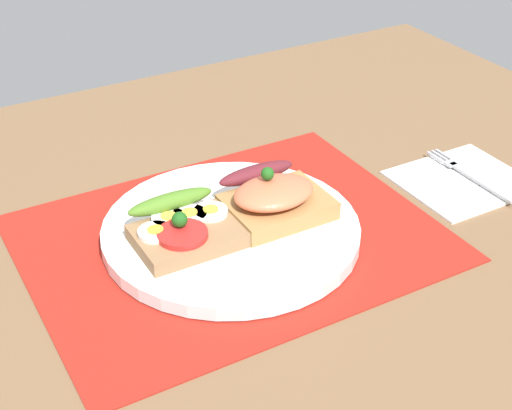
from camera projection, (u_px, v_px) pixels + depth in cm
name	position (u px, v px, depth cm)	size (l,w,h in cm)	color
ground_plane	(232.00, 251.00, 80.51)	(120.00, 90.00, 3.20)	brown
placemat	(231.00, 238.00, 79.57)	(42.17, 32.87, 0.30)	#A12016
plate	(231.00, 231.00, 79.09)	(27.03, 27.03, 1.50)	white
sandwich_egg_tomato	(184.00, 227.00, 75.89)	(10.68, 9.16, 3.81)	#926C47
sandwich_salmon	(274.00, 198.00, 79.43)	(10.69, 9.57, 5.60)	#A07843
napkin	(462.00, 180.00, 89.49)	(14.57, 12.81, 0.60)	white
fork	(467.00, 173.00, 89.86)	(1.62, 13.77, 0.32)	#B7B7BC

